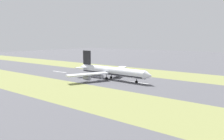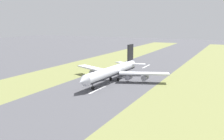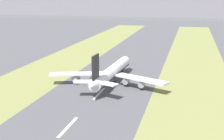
% 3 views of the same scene
% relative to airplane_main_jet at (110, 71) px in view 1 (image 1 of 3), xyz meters
% --- Properties ---
extents(ground_plane, '(800.00, 800.00, 0.00)m').
position_rel_airplane_main_jet_xyz_m(ground_plane, '(-1.23, 5.11, -6.02)').
color(ground_plane, '#4C4C51').
extents(grass_median_west, '(40.00, 600.00, 0.01)m').
position_rel_airplane_main_jet_xyz_m(grass_median_west, '(-46.23, 5.11, -6.02)').
color(grass_median_west, olive).
rests_on(grass_median_west, ground).
extents(grass_median_east, '(40.00, 600.00, 0.01)m').
position_rel_airplane_main_jet_xyz_m(grass_median_east, '(43.77, 5.11, -6.02)').
color(grass_median_east, olive).
rests_on(grass_median_east, ground).
extents(centreline_dash_near, '(1.20, 18.00, 0.01)m').
position_rel_airplane_main_jet_xyz_m(centreline_dash_near, '(-1.23, -58.10, -6.01)').
color(centreline_dash_near, silver).
rests_on(centreline_dash_near, ground).
extents(centreline_dash_mid, '(1.20, 18.00, 0.01)m').
position_rel_airplane_main_jet_xyz_m(centreline_dash_mid, '(-1.23, -18.10, -6.01)').
color(centreline_dash_mid, silver).
rests_on(centreline_dash_mid, ground).
extents(centreline_dash_far, '(1.20, 18.00, 0.01)m').
position_rel_airplane_main_jet_xyz_m(centreline_dash_far, '(-1.23, 21.90, -6.01)').
color(centreline_dash_far, silver).
rests_on(centreline_dash_far, ground).
extents(airplane_main_jet, '(64.07, 67.18, 20.20)m').
position_rel_airplane_main_jet_xyz_m(airplane_main_jet, '(0.00, 0.00, 0.00)').
color(airplane_main_jet, silver).
rests_on(airplane_main_jet, ground).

